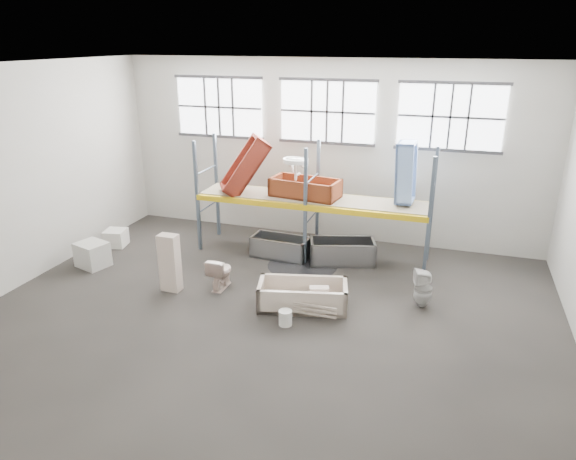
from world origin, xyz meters
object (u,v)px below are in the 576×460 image
at_px(toilet_white, 423,288).
at_px(bucket, 285,318).
at_px(blue_tub_upright, 406,172).
at_px(toilet_beige, 220,272).
at_px(steel_tub_right, 342,251).
at_px(bathtub_beige, 303,295).
at_px(steel_tub_left, 280,247).
at_px(carton_near, 92,254).
at_px(rust_tub_flat, 305,188).
at_px(cistern_tall, 170,263).

relative_size(toilet_white, bucket, 2.69).
relative_size(toilet_white, blue_tub_upright, 0.57).
xyz_separation_m(toilet_beige, steel_tub_right, (2.38, 2.28, -0.08)).
xyz_separation_m(bathtub_beige, steel_tub_left, (-1.34, 2.44, -0.00)).
relative_size(toilet_white, steel_tub_right, 0.52).
bearing_deg(steel_tub_left, carton_near, -154.84).
xyz_separation_m(steel_tub_right, rust_tub_flat, (-1.10, 0.30, 1.52)).
xyz_separation_m(bathtub_beige, steel_tub_right, (0.30, 2.58, 0.02)).
distance_m(toilet_beige, steel_tub_right, 3.30).
height_order(cistern_tall, toilet_white, cistern_tall).
height_order(cistern_tall, carton_near, cistern_tall).
distance_m(bathtub_beige, cistern_tall, 3.14).
relative_size(toilet_beige, rust_tub_flat, 0.43).
distance_m(bathtub_beige, toilet_white, 2.60).
relative_size(bathtub_beige, rust_tub_flat, 1.07).
height_order(toilet_white, bucket, toilet_white).
bearing_deg(rust_tub_flat, bucket, -79.60).
bearing_deg(bathtub_beige, carton_near, 162.58).
height_order(toilet_beige, steel_tub_right, toilet_beige).
relative_size(rust_tub_flat, carton_near, 2.42).
xyz_separation_m(bathtub_beige, bucket, (-0.12, -0.83, -0.12)).
bearing_deg(steel_tub_right, toilet_white, -39.15).
height_order(bucket, carton_near, carton_near).
bearing_deg(steel_tub_right, rust_tub_flat, 164.56).
bearing_deg(cistern_tall, toilet_white, 11.22).
distance_m(toilet_beige, steel_tub_left, 2.27).
xyz_separation_m(cistern_tall, steel_tub_right, (3.41, 2.75, -0.38)).
bearing_deg(bucket, rust_tub_flat, 100.40).
distance_m(bathtub_beige, toilet_beige, 2.10).
bearing_deg(cistern_tall, carton_near, 168.85).
xyz_separation_m(bathtub_beige, toilet_white, (2.46, 0.83, 0.15)).
relative_size(bathtub_beige, steel_tub_right, 1.15).
height_order(rust_tub_flat, bucket, rust_tub_flat).
height_order(steel_tub_right, blue_tub_upright, blue_tub_upright).
distance_m(bathtub_beige, carton_near, 5.70).
xyz_separation_m(rust_tub_flat, bucket, (0.68, -3.72, -1.66)).
bearing_deg(blue_tub_upright, toilet_white, -71.48).
distance_m(steel_tub_right, bucket, 3.44).
bearing_deg(rust_tub_flat, cistern_tall, -127.09).
height_order(steel_tub_left, bucket, steel_tub_left).
relative_size(rust_tub_flat, bucket, 5.58).
distance_m(toilet_white, carton_near, 8.16).
bearing_deg(cistern_tall, blue_tub_upright, 34.95).
relative_size(toilet_beige, blue_tub_upright, 0.51).
bearing_deg(steel_tub_right, bucket, -97.01).
distance_m(cistern_tall, bucket, 3.11).
relative_size(cistern_tall, carton_near, 1.85).
bearing_deg(steel_tub_left, toilet_white, -23.05).
distance_m(toilet_white, steel_tub_left, 4.12).
bearing_deg(bathtub_beige, toilet_beige, 158.37).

